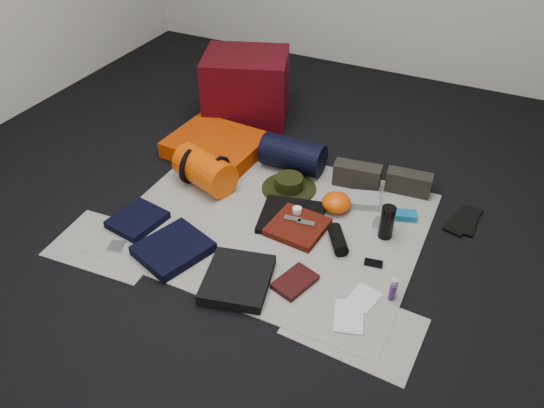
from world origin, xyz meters
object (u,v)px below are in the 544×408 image
at_px(red_cabinet, 246,87).
at_px(compact_camera, 383,224).
at_px(stuff_sack, 205,170).
at_px(navy_duffel, 293,155).
at_px(water_bottle, 387,222).
at_px(paperback_book, 295,282).
at_px(sleeping_pad, 216,145).

relative_size(red_cabinet, compact_camera, 5.63).
xyz_separation_m(stuff_sack, navy_duffel, (0.40, 0.39, -0.01)).
height_order(navy_duffel, water_bottle, navy_duffel).
bearing_deg(red_cabinet, compact_camera, -52.31).
xyz_separation_m(navy_duffel, compact_camera, (0.68, -0.31, -0.08)).
bearing_deg(stuff_sack, water_bottle, 0.59).
bearing_deg(water_bottle, paperback_book, -118.91).
xyz_separation_m(navy_duffel, water_bottle, (0.71, -0.38, -0.01)).
distance_m(sleeping_pad, water_bottle, 1.29).
bearing_deg(water_bottle, red_cabinet, 146.33).
relative_size(stuff_sack, navy_duffel, 0.93).
relative_size(red_cabinet, paperback_book, 2.71).
height_order(stuff_sack, water_bottle, stuff_sack).
bearing_deg(compact_camera, sleeping_pad, 170.45).
bearing_deg(navy_duffel, red_cabinet, 140.06).
height_order(navy_duffel, compact_camera, navy_duffel).
bearing_deg(water_bottle, compact_camera, 115.30).
distance_m(sleeping_pad, paperback_book, 1.29).
distance_m(stuff_sack, water_bottle, 1.11).
bearing_deg(red_cabinet, stuff_sack, -98.63).
bearing_deg(stuff_sack, red_cabinet, 101.55).
xyz_separation_m(red_cabinet, compact_camera, (1.26, -0.79, -0.21)).
height_order(red_cabinet, sleeping_pad, red_cabinet).
relative_size(red_cabinet, navy_duffel, 1.46).
relative_size(compact_camera, paperback_book, 0.48).
distance_m(red_cabinet, paperback_book, 1.73).
xyz_separation_m(red_cabinet, navy_duffel, (0.58, -0.48, -0.13)).
xyz_separation_m(stuff_sack, paperback_book, (0.82, -0.52, -0.09)).
xyz_separation_m(sleeping_pad, water_bottle, (1.24, -0.34, 0.04)).
height_order(water_bottle, compact_camera, water_bottle).
distance_m(compact_camera, paperback_book, 0.66).
xyz_separation_m(stuff_sack, water_bottle, (1.11, 0.01, -0.01)).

